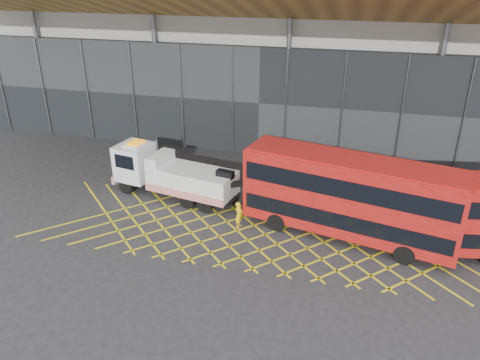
# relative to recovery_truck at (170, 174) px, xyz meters

# --- Properties ---
(ground_plane) EXTENTS (120.00, 120.00, 0.00)m
(ground_plane) POSITION_rel_recovery_truck_xyz_m (1.89, -3.09, -1.53)
(ground_plane) COLOR #252527
(road_markings) EXTENTS (26.36, 7.16, 0.01)m
(road_markings) POSITION_rel_recovery_truck_xyz_m (6.69, -3.09, -1.52)
(road_markings) COLOR yellow
(road_markings) RESTS_ON ground_plane
(construction_building) EXTENTS (55.00, 23.97, 18.00)m
(construction_building) POSITION_rel_recovery_truck_xyz_m (3.81, 15.30, 7.45)
(construction_building) COLOR gray
(construction_building) RESTS_ON ground_plane
(recovery_truck) EXTENTS (9.53, 3.83, 3.31)m
(recovery_truck) POSITION_rel_recovery_truck_xyz_m (0.00, 0.00, 0.00)
(recovery_truck) COLOR black
(recovery_truck) RESTS_ON ground_plane
(bus_towed) EXTENTS (11.47, 5.07, 4.56)m
(bus_towed) POSITION_rel_recovery_truck_xyz_m (10.92, -2.21, 1.00)
(bus_towed) COLOR #9E0F0C
(bus_towed) RESTS_ON ground_plane
(worker) EXTENTS (0.45, 0.61, 1.53)m
(worker) POSITION_rel_recovery_truck_xyz_m (5.08, -2.63, -0.76)
(worker) COLOR yellow
(worker) RESTS_ON ground_plane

